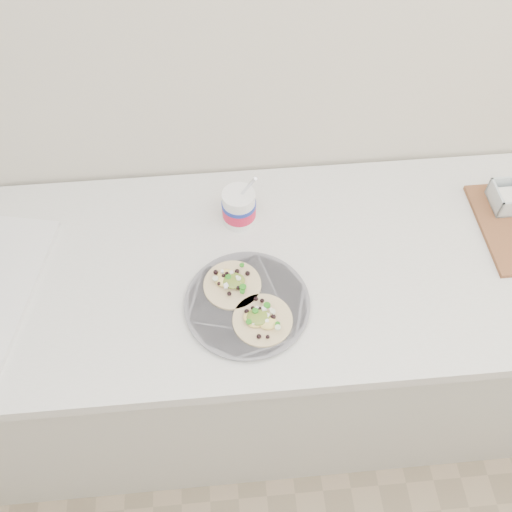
{
  "coord_description": "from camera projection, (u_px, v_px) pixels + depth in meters",
  "views": [
    {
      "loc": [
        -0.18,
        0.61,
        2.07
      ],
      "look_at": [
        -0.11,
        1.4,
        0.96
      ],
      "focal_mm": 40.0,
      "sensor_mm": 36.0,
      "label": 1
    }
  ],
  "objects": [
    {
      "name": "counter",
      "position": [
        288.0,
        339.0,
        1.8
      ],
      "size": [
        2.44,
        0.66,
        0.9
      ],
      "color": "beige",
      "rests_on": "ground"
    },
    {
      "name": "taco_plate",
      "position": [
        247.0,
        302.0,
        1.34
      ],
      "size": [
        0.3,
        0.3,
        0.04
      ],
      "rotation": [
        0.0,
        0.0,
        0.29
      ],
      "color": "slate",
      "rests_on": "counter"
    },
    {
      "name": "tub",
      "position": [
        240.0,
        205.0,
        1.45
      ],
      "size": [
        0.09,
        0.09,
        0.2
      ],
      "rotation": [
        0.0,
        0.0,
        0.43
      ],
      "color": "white",
      "rests_on": "counter"
    }
  ]
}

